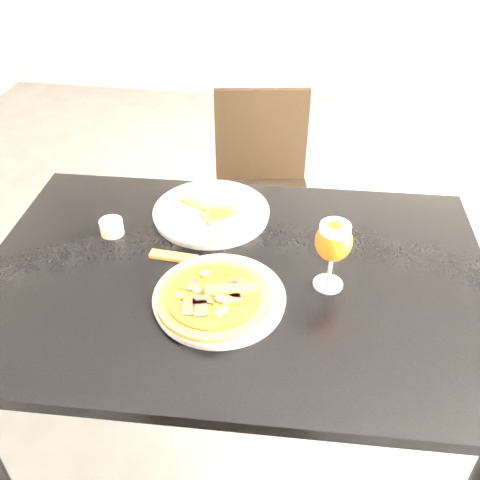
% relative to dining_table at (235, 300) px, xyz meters
% --- Properties ---
extents(dining_table, '(1.24, 0.85, 0.75)m').
position_rel_dining_table_xyz_m(dining_table, '(0.00, 0.00, 0.00)').
color(dining_table, black).
rests_on(dining_table, ground).
extents(chair_far, '(0.44, 0.44, 0.82)m').
position_rel_dining_table_xyz_m(chair_far, '(-0.03, 0.85, -0.21)').
color(chair_far, black).
rests_on(chair_far, ground).
extents(plate_main, '(0.33, 0.33, 0.02)m').
position_rel_dining_table_xyz_m(plate_main, '(-0.02, -0.10, 0.10)').
color(plate_main, silver).
rests_on(plate_main, dining_table).
extents(pizza, '(0.25, 0.25, 0.03)m').
position_rel_dining_table_xyz_m(pizza, '(-0.03, -0.11, 0.11)').
color(pizza, olive).
rests_on(pizza, plate_main).
extents(plate_second, '(0.40, 0.40, 0.02)m').
position_rel_dining_table_xyz_m(plate_second, '(-0.10, 0.23, 0.10)').
color(plate_second, silver).
rests_on(plate_second, dining_table).
extents(crust_scraps, '(0.17, 0.12, 0.01)m').
position_rel_dining_table_xyz_m(crust_scraps, '(-0.09, 0.21, 0.11)').
color(crust_scraps, olive).
rests_on(crust_scraps, plate_second).
extents(loose_crust, '(0.12, 0.03, 0.01)m').
position_rel_dining_table_xyz_m(loose_crust, '(-0.16, 0.03, 0.09)').
color(loose_crust, olive).
rests_on(loose_crust, dining_table).
extents(sauce_cup, '(0.06, 0.06, 0.04)m').
position_rel_dining_table_xyz_m(sauce_cup, '(-0.34, 0.11, 0.11)').
color(sauce_cup, silver).
rests_on(sauce_cup, dining_table).
extents(beer_glass, '(0.08, 0.08, 0.17)m').
position_rel_dining_table_xyz_m(beer_glass, '(0.22, -0.01, 0.21)').
color(beer_glass, '#B7BBC1').
rests_on(beer_glass, dining_table).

